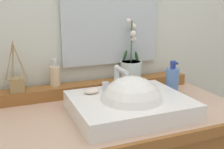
% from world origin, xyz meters
% --- Properties ---
extents(wall_back, '(3.09, 0.20, 2.56)m').
position_xyz_m(wall_back, '(0.00, 0.42, 1.28)').
color(wall_back, silver).
rests_on(wall_back, ground).
extents(back_ledge, '(1.17, 0.09, 0.06)m').
position_xyz_m(back_ledge, '(0.00, 0.25, 0.92)').
color(back_ledge, brown).
rests_on(back_ledge, vanity_cabinet).
extents(sink_basin, '(0.48, 0.40, 0.29)m').
position_xyz_m(sink_basin, '(0.10, -0.08, 0.92)').
color(sink_basin, white).
rests_on(sink_basin, vanity_cabinet).
extents(soap_bar, '(0.07, 0.04, 0.02)m').
position_xyz_m(soap_bar, '(-0.03, 0.04, 0.97)').
color(soap_bar, beige).
rests_on(soap_bar, sink_basin).
extents(potted_plant, '(0.12, 0.12, 0.32)m').
position_xyz_m(potted_plant, '(0.27, 0.26, 1.01)').
color(potted_plant, silver).
rests_on(potted_plant, back_ledge).
extents(soap_dispenser, '(0.05, 0.05, 0.14)m').
position_xyz_m(soap_dispenser, '(-0.15, 0.27, 1.00)').
color(soap_dispenser, beige).
rests_on(soap_dispenser, back_ledge).
extents(reed_diffuser, '(0.11, 0.11, 0.24)m').
position_xyz_m(reed_diffuser, '(-0.33, 0.24, 0.98)').
color(reed_diffuser, '#977A4A').
rests_on(reed_diffuser, back_ledge).
extents(lotion_bottle, '(0.07, 0.07, 0.18)m').
position_xyz_m(lotion_bottle, '(0.41, 0.07, 0.96)').
color(lotion_bottle, '#557CB9').
rests_on(lotion_bottle, vanity_cabinet).
extents(mirror, '(0.54, 0.02, 0.59)m').
position_xyz_m(mirror, '(0.17, 0.31, 1.32)').
color(mirror, silver).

